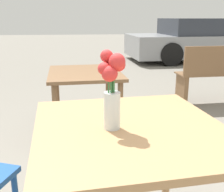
{
  "coord_description": "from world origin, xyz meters",
  "views": [
    {
      "loc": [
        -0.21,
        -1.15,
        1.22
      ],
      "look_at": [
        -0.08,
        -0.03,
        0.9
      ],
      "focal_mm": 45.0,
      "sensor_mm": 36.0,
      "label": 1
    }
  ],
  "objects_px": {
    "table_front": "(130,147)",
    "table_back": "(85,83)",
    "parked_car": "(207,40)",
    "flower_vase": "(112,88)"
  },
  "relations": [
    {
      "from": "table_back",
      "to": "table_front",
      "type": "bearing_deg",
      "value": -83.42
    },
    {
      "from": "flower_vase",
      "to": "parked_car",
      "type": "bearing_deg",
      "value": 62.78
    },
    {
      "from": "table_front",
      "to": "table_back",
      "type": "xyz_separation_m",
      "value": [
        -0.18,
        1.57,
        -0.06
      ]
    },
    {
      "from": "parked_car",
      "to": "table_back",
      "type": "bearing_deg",
      "value": -124.55
    },
    {
      "from": "table_front",
      "to": "parked_car",
      "type": "bearing_deg",
      "value": 63.24
    },
    {
      "from": "table_front",
      "to": "flower_vase",
      "type": "distance_m",
      "value": 0.3
    },
    {
      "from": "table_back",
      "to": "parked_car",
      "type": "xyz_separation_m",
      "value": [
        3.64,
        5.29,
        -0.02
      ]
    },
    {
      "from": "table_back",
      "to": "flower_vase",
      "type": "bearing_deg",
      "value": -86.5
    },
    {
      "from": "parked_car",
      "to": "table_front",
      "type": "bearing_deg",
      "value": -116.76
    },
    {
      "from": "table_front",
      "to": "flower_vase",
      "type": "relative_size",
      "value": 2.86
    }
  ]
}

